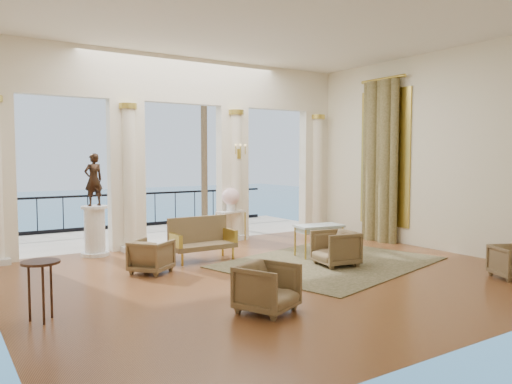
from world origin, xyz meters
TOP-DOWN VIEW (x-y plane):
  - floor at (0.00, 0.00)m, footprint 9.00×9.00m
  - room_walls at (0.00, -1.12)m, footprint 9.00×9.00m
  - arcade at (-0.00, 3.82)m, footprint 9.00×0.56m
  - terrace at (0.00, 5.80)m, footprint 10.00×3.60m
  - balustrade at (0.00, 7.40)m, footprint 9.00×0.06m
  - palm_tree at (2.00, 6.60)m, footprint 2.00×2.00m
  - curtain at (4.28, 1.50)m, footprint 0.33×1.40m
  - window_frame at (4.47, 1.50)m, footprint 0.04×1.60m
  - wall_sconce at (1.40, 3.51)m, footprint 0.30×0.11m
  - rug at (1.50, 0.20)m, footprint 4.74×4.09m
  - armchair_a at (-1.35, -1.75)m, footprint 0.92×0.90m
  - armchair_c at (1.41, -0.08)m, footprint 0.81×0.85m
  - armchair_d at (-1.81, 1.33)m, footprint 0.88×0.89m
  - settee at (-0.51, 1.87)m, footprint 1.34×0.57m
  - game_table at (1.73, 0.80)m, footprint 1.07×0.69m
  - pedestal at (-2.24, 3.50)m, footprint 0.59×0.59m
  - statue at (-2.24, 3.50)m, footprint 0.46×0.35m
  - console_table at (1.17, 3.55)m, footprint 0.86×0.55m
  - urn at (1.17, 3.55)m, footprint 0.44×0.44m
  - side_table at (-4.00, -0.47)m, footprint 0.48×0.48m

SIDE VIEW (x-z plane):
  - terrace at x=0.00m, z-range -0.10..0.00m
  - floor at x=0.00m, z-range 0.00..0.00m
  - rug at x=1.50m, z-range 0.00..0.02m
  - armchair_d at x=-1.81m, z-range 0.00..0.67m
  - armchair_a at x=-1.35m, z-range 0.00..0.74m
  - armchair_c at x=1.41m, z-range 0.00..0.76m
  - balustrade at x=0.00m, z-range -0.11..0.92m
  - settee at x=-0.51m, z-range 0.00..0.88m
  - pedestal at x=-2.24m, z-range -0.02..1.06m
  - game_table at x=1.73m, z-range 0.27..0.95m
  - console_table at x=1.17m, z-range 0.25..1.01m
  - side_table at x=-4.00m, z-range 0.28..1.07m
  - urn at x=1.17m, z-range 0.80..1.39m
  - statue at x=-2.24m, z-range 1.08..2.20m
  - curtain at x=4.28m, z-range -0.03..4.06m
  - window_frame at x=4.47m, z-range 0.40..3.80m
  - wall_sconce at x=1.40m, z-range 2.06..2.40m
  - arcade at x=0.00m, z-range 0.33..4.83m
  - room_walls at x=0.00m, z-range -1.62..7.38m
  - palm_tree at x=2.00m, z-range 1.84..6.34m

